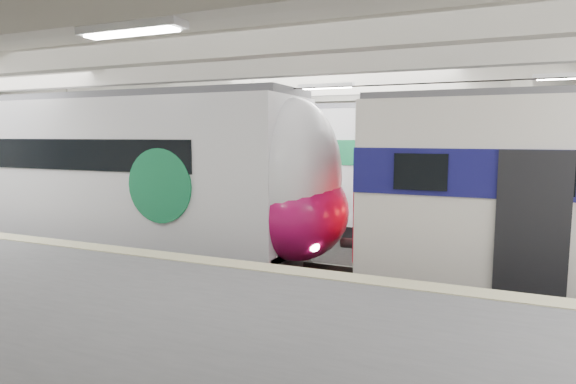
% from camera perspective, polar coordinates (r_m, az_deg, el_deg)
% --- Properties ---
extents(station_hall, '(36.00, 24.00, 5.75)m').
position_cam_1_polar(station_hall, '(10.38, -2.07, 4.98)').
color(station_hall, black).
rests_on(station_hall, ground).
extents(modern_emu, '(14.84, 3.06, 4.74)m').
position_cam_1_polar(modern_emu, '(15.01, -18.76, 1.68)').
color(modern_emu, white).
rests_on(modern_emu, ground).
extents(far_train, '(14.64, 3.44, 4.62)m').
position_cam_1_polar(far_train, '(19.56, -8.50, 3.25)').
color(far_train, white).
rests_on(far_train, ground).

